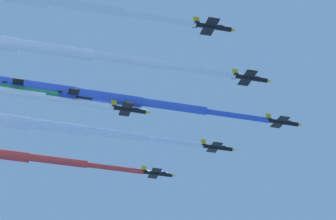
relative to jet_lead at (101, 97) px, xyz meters
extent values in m
cylinder|color=black|center=(-43.14, -22.03, -0.07)|extent=(8.63, 5.35, 1.38)
cone|color=#EAB70C|center=(-47.63, -24.35, -0.07)|extent=(1.76, 1.76, 1.31)
cylinder|color=black|center=(-38.92, -19.85, -0.07)|extent=(1.01, 1.19, 1.03)
ellipsoid|color=black|center=(-44.96, -22.82, 0.38)|extent=(2.11, 1.70, 0.88)
cube|color=black|center=(-42.66, -21.80, -0.12)|extent=(6.10, 8.40, 2.63)
cube|color=#EAB70C|center=(-40.98, -25.05, 1.09)|extent=(2.36, 1.68, 0.30)
cube|color=#EAB70C|center=(-44.35, -18.52, -1.20)|extent=(2.36, 1.68, 0.30)
cube|color=black|center=(-39.78, -20.30, -0.07)|extent=(2.39, 3.25, 1.05)
cube|color=#EAB70C|center=(-39.91, -20.05, 0.84)|extent=(1.56, 1.25, 1.85)
cylinder|color=blue|center=(-31.09, -15.81, -0.07)|extent=(18.19, 10.54, 1.75)
cylinder|color=blue|center=(-16.10, -7.75, -0.16)|extent=(18.60, 11.32, 2.63)
cylinder|color=blue|center=(-0.80, -0.29, -0.04)|extent=(19.00, 12.10, 3.51)
cylinder|color=blue|center=(14.51, 7.15, 0.09)|extent=(19.40, 12.88, 4.38)
cylinder|color=black|center=(-23.92, -29.31, 0.36)|extent=(8.65, 5.30, 1.38)
cone|color=#EAB70C|center=(-28.42, -31.59, 0.36)|extent=(1.75, 1.75, 1.31)
cylinder|color=black|center=(-19.68, -27.16, 0.36)|extent=(1.00, 1.19, 1.03)
ellipsoid|color=black|center=(-25.74, -30.08, 0.81)|extent=(2.11, 1.69, 0.87)
cube|color=black|center=(-23.43, -29.07, 0.31)|extent=(6.06, 8.42, 2.62)
cube|color=#EAB70C|center=(-21.77, -32.34, 1.52)|extent=(2.37, 1.66, 0.30)
cube|color=#EAB70C|center=(-25.10, -25.78, -0.76)|extent=(2.37, 1.66, 0.30)
cube|color=black|center=(-20.54, -27.60, 0.36)|extent=(2.38, 3.25, 1.04)
cube|color=#EAB70C|center=(-20.67, -27.35, 1.27)|extent=(1.55, 1.24, 1.85)
cylinder|color=white|center=(-12.34, -23.43, 0.36)|extent=(17.07, 9.81, 1.75)
cylinder|color=white|center=(1.69, -16.00, 0.27)|extent=(17.46, 10.60, 2.63)
cylinder|color=white|center=(16.02, -9.18, 0.39)|extent=(17.86, 11.38, 3.50)
cylinder|color=black|center=(-37.93, -2.15, -0.29)|extent=(8.63, 5.28, 1.34)
cone|color=#EAB70C|center=(-42.43, -4.44, -0.29)|extent=(1.74, 1.73, 1.28)
cylinder|color=black|center=(-33.70, 0.00, -0.29)|extent=(0.99, 1.17, 1.01)
ellipsoid|color=black|center=(-39.75, -2.94, 0.17)|extent=(2.11, 1.67, 0.85)
cube|color=black|center=(-37.44, -1.92, -0.33)|extent=(6.11, 8.49, 2.28)
cube|color=#EAB70C|center=(-35.76, -5.22, 0.72)|extent=(2.37, 1.67, 0.28)
cube|color=#EAB70C|center=(-39.14, 1.42, -1.25)|extent=(2.37, 1.67, 0.28)
cube|color=black|center=(-34.56, -0.44, -0.29)|extent=(2.39, 3.28, 0.91)
cube|color=#EAB70C|center=(-34.67, -0.22, 0.63)|extent=(1.52, 1.17, 1.87)
cylinder|color=white|center=(-25.62, 4.11, -0.29)|extent=(18.73, 10.66, 1.71)
cylinder|color=white|center=(-10.14, 12.31, -0.36)|extent=(19.12, 11.42, 2.57)
cylinder|color=white|center=(5.65, 19.90, -0.26)|extent=(19.51, 12.18, 3.42)
cylinder|color=black|center=(-4.69, -36.58, -0.23)|extent=(8.62, 5.29, 1.34)
cone|color=#EAB70C|center=(-9.19, -38.88, -0.23)|extent=(1.74, 1.72, 1.27)
cylinder|color=black|center=(-0.46, -34.41, -0.23)|extent=(0.99, 1.17, 1.00)
ellipsoid|color=black|center=(-6.50, -37.38, 0.23)|extent=(2.10, 1.67, 0.85)
cube|color=black|center=(-4.20, -36.34, -0.28)|extent=(6.13, 8.51, 2.20)
cube|color=#EAB70C|center=(-2.51, -39.65, 0.74)|extent=(2.37, 1.67, 0.27)
cube|color=#EAB70C|center=(-5.91, -33.00, -1.15)|extent=(2.37, 1.67, 0.27)
cube|color=black|center=(-1.32, -34.86, -0.23)|extent=(2.40, 3.28, 0.88)
cube|color=#EAB70C|center=(-1.43, -34.65, 0.69)|extent=(1.51, 1.16, 1.87)
cylinder|color=red|center=(7.08, -30.56, -0.23)|extent=(17.50, 10.07, 1.70)
cylinder|color=red|center=(21.49, -22.86, -0.30)|extent=(17.89, 10.83, 2.55)
cylinder|color=black|center=(-32.72, 17.73, -0.52)|extent=(8.66, 5.26, 1.38)
cone|color=#EAB70C|center=(-37.23, 15.47, -0.52)|extent=(1.75, 1.75, 1.31)
cylinder|color=black|center=(-28.47, 19.86, -0.52)|extent=(1.00, 1.19, 1.03)
ellipsoid|color=black|center=(-34.55, 16.97, -0.07)|extent=(2.11, 1.68, 0.88)
cube|color=black|center=(-32.23, 17.96, -0.57)|extent=(6.03, 8.42, 2.63)
cube|color=#EAB70C|center=(-30.59, 14.69, 0.64)|extent=(2.37, 1.65, 0.30)
cube|color=#EAB70C|center=(-33.88, 21.27, -1.65)|extent=(2.37, 1.65, 0.30)
cube|color=black|center=(-29.34, 19.43, -0.52)|extent=(2.37, 3.25, 1.05)
cube|color=#EAB70C|center=(-29.46, 19.68, 0.39)|extent=(1.56, 1.23, 1.85)
cylinder|color=white|center=(-20.79, 23.71, -0.52)|extent=(17.84, 10.12, 1.75)
cylinder|color=white|center=(-6.09, 31.40, -0.61)|extent=(18.23, 10.90, 2.63)
cylinder|color=black|center=(-6.48, -3.12, -3.05)|extent=(8.60, 5.38, 1.35)
cone|color=#EAB70C|center=(-10.96, -5.46, -3.05)|extent=(1.75, 1.74, 1.29)
cylinder|color=black|center=(-2.28, -0.91, -3.05)|extent=(1.00, 1.18, 1.01)
ellipsoid|color=black|center=(-8.29, -3.93, -2.60)|extent=(2.11, 1.69, 0.86)
cube|color=black|center=(-6.00, -2.88, -3.10)|extent=(6.17, 8.46, 2.37)
cube|color=#EAB70C|center=(-4.28, -6.15, -2.01)|extent=(2.36, 1.69, 0.28)
cube|color=#EAB70C|center=(-7.73, 0.43, -4.06)|extent=(2.36, 1.69, 0.28)
cube|color=black|center=(-3.14, -1.36, -3.05)|extent=(2.42, 3.27, 0.95)
cube|color=#EAB70C|center=(-3.25, -1.14, -2.14)|extent=(1.53, 1.20, 1.86)
cylinder|color=white|center=(5.60, 3.22, -3.05)|extent=(18.31, 10.71, 1.72)
cylinder|color=white|center=(20.70, 11.46, -3.13)|extent=(18.71, 11.47, 2.58)
cylinder|color=black|center=(5.74, 3.19, -0.98)|extent=(8.63, 5.36, 1.38)
cone|color=#EAB70C|center=(1.25, 0.87, -0.98)|extent=(1.76, 1.76, 1.31)
cylinder|color=black|center=(9.95, 5.37, -0.98)|extent=(1.01, 1.19, 1.03)
ellipsoid|color=black|center=(3.91, 2.40, -0.54)|extent=(2.11, 1.70, 0.88)
cube|color=black|center=(6.22, 3.42, -1.03)|extent=(6.10, 8.40, 2.64)
cube|color=#EAB70C|center=(7.90, 0.18, 0.18)|extent=(2.36, 1.68, 0.30)
cube|color=#EAB70C|center=(4.52, 6.71, -2.11)|extent=(2.36, 1.68, 0.30)
cube|color=black|center=(9.09, 4.93, -0.98)|extent=(2.40, 3.24, 1.05)
cube|color=#EAB70C|center=(8.96, 5.18, -0.08)|extent=(1.56, 1.25, 1.85)
cylinder|color=green|center=(17.09, 9.07, -0.98)|extent=(16.61, 9.74, 1.75)
cylinder|color=black|center=(17.96, 9.49, -0.46)|extent=(8.64, 5.27, 1.36)
cone|color=#EAB70C|center=(13.45, 7.22, -0.46)|extent=(1.74, 1.74, 1.29)
cylinder|color=black|center=(22.20, 11.64, -0.46)|extent=(0.99, 1.18, 1.02)
ellipsoid|color=black|center=(16.13, 8.71, -0.01)|extent=(2.11, 1.67, 0.86)
cube|color=black|center=(18.44, 9.73, -0.51)|extent=(6.08, 8.47, 2.41)
cube|color=#EAB70C|center=(20.11, 6.44, 0.60)|extent=(2.37, 1.66, 0.29)
cube|color=#EAB70C|center=(16.76, 13.05, -1.49)|extent=(2.37, 1.66, 0.29)
cube|color=black|center=(21.33, 11.20, -0.46)|extent=(2.38, 3.27, 0.96)
cube|color=#EAB70C|center=(21.21, 11.43, 0.45)|extent=(1.53, 1.19, 1.86)
camera|label=1|loc=(-53.99, 138.98, -124.42)|focal=81.41mm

